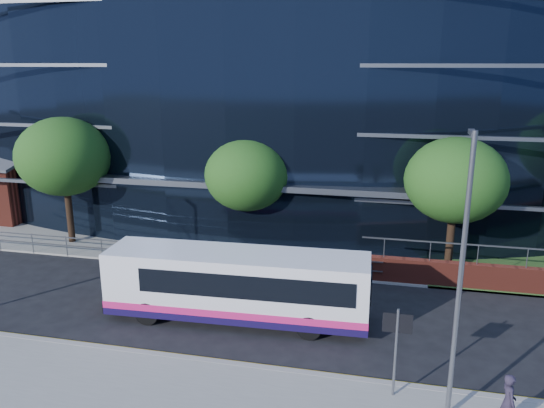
% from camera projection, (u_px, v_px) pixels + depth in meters
% --- Properties ---
extents(ground, '(200.00, 200.00, 0.00)m').
position_uv_depth(ground, '(260.00, 354.00, 18.31)').
color(ground, black).
rests_on(ground, ground).
extents(kerb, '(80.00, 0.25, 0.16)m').
position_uv_depth(kerb, '(252.00, 367.00, 17.35)').
color(kerb, gray).
rests_on(kerb, ground).
extents(yellow_line_outer, '(80.00, 0.08, 0.01)m').
position_uv_depth(yellow_line_outer, '(254.00, 366.00, 17.56)').
color(yellow_line_outer, gold).
rests_on(yellow_line_outer, ground).
extents(yellow_line_inner, '(80.00, 0.08, 0.01)m').
position_uv_depth(yellow_line_inner, '(255.00, 364.00, 17.70)').
color(yellow_line_inner, gold).
rests_on(yellow_line_inner, ground).
extents(far_forecourt, '(50.00, 8.00, 0.10)m').
position_uv_depth(far_forecourt, '(204.00, 240.00, 29.94)').
color(far_forecourt, gray).
rests_on(far_forecourt, ground).
extents(glass_office, '(44.00, 23.10, 16.00)m').
position_uv_depth(glass_office, '(276.00, 88.00, 36.73)').
color(glass_office, black).
rests_on(glass_office, ground).
extents(guard_railings, '(24.00, 0.05, 1.10)m').
position_uv_depth(guard_railings, '(138.00, 247.00, 26.39)').
color(guard_railings, slate).
rests_on(guard_railings, ground).
extents(street_sign, '(0.85, 0.09, 2.80)m').
position_uv_depth(street_sign, '(397.00, 334.00, 15.30)').
color(street_sign, slate).
rests_on(street_sign, pavement_near).
extents(tree_far_a, '(4.95, 4.95, 6.98)m').
position_uv_depth(tree_far_a, '(64.00, 157.00, 28.29)').
color(tree_far_a, black).
rests_on(tree_far_a, ground).
extents(tree_far_b, '(4.29, 4.29, 6.05)m').
position_uv_depth(tree_far_b, '(247.00, 175.00, 26.81)').
color(tree_far_b, black).
rests_on(tree_far_b, ground).
extents(tree_far_c, '(4.62, 4.62, 6.51)m').
position_uv_depth(tree_far_c, '(456.00, 180.00, 24.13)').
color(tree_far_c, black).
rests_on(tree_far_c, ground).
extents(streetlight_east, '(0.15, 0.77, 8.00)m').
position_uv_depth(streetlight_east, '(461.00, 272.00, 13.84)').
color(streetlight_east, slate).
rests_on(streetlight_east, pavement_near).
extents(city_bus, '(10.24, 2.71, 2.75)m').
position_uv_depth(city_bus, '(239.00, 285.00, 20.39)').
color(city_bus, white).
rests_on(city_bus, ground).
extents(pedestrian, '(0.50, 0.66, 1.64)m').
position_uv_depth(pedestrian, '(508.00, 402.00, 14.14)').
color(pedestrian, '#282233').
rests_on(pedestrian, pavement_near).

